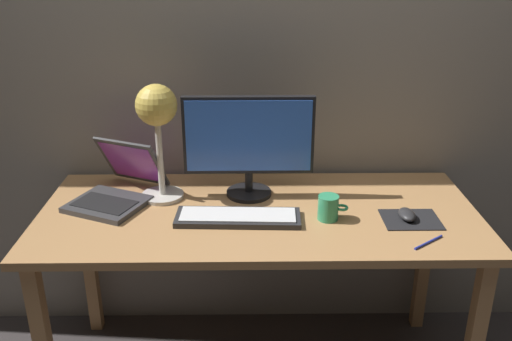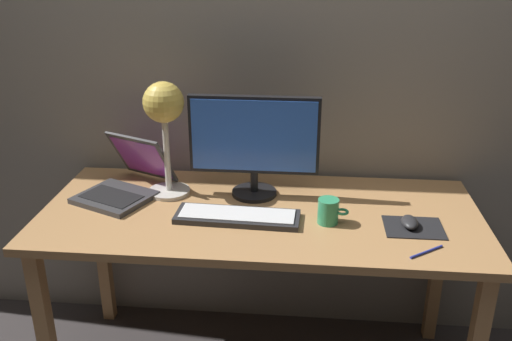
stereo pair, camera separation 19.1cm
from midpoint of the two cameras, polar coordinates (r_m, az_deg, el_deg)
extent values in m
cube|color=gray|center=(2.24, -2.39, 13.45)|extent=(4.80, 0.06, 2.60)
cube|color=tan|center=(2.04, -2.41, -4.59)|extent=(1.60, 0.70, 0.03)
cube|color=tan|center=(2.60, -18.86, -8.82)|extent=(0.05, 0.05, 0.71)
cube|color=tan|center=(2.56, 14.88, -8.75)|extent=(0.05, 0.05, 0.71)
cylinder|color=black|center=(2.16, -3.27, -2.35)|extent=(0.17, 0.17, 0.01)
cylinder|color=black|center=(2.14, -3.30, -1.18)|extent=(0.03, 0.03, 0.08)
cube|color=black|center=(2.07, -3.42, 3.63)|extent=(0.49, 0.03, 0.30)
cube|color=blue|center=(2.05, -3.44, 3.47)|extent=(0.47, 0.00, 0.27)
cube|color=#28282B|center=(1.96, -4.67, -4.94)|extent=(0.45, 0.16, 0.02)
cube|color=silver|center=(1.96, -4.68, -4.62)|extent=(0.41, 0.13, 0.01)
cube|color=#38383A|center=(2.15, -17.52, -3.38)|extent=(0.33, 0.31, 0.02)
cube|color=black|center=(2.14, -17.84, -3.29)|extent=(0.25, 0.21, 0.00)
cube|color=#38383A|center=(2.23, -15.05, 0.86)|extent=(0.29, 0.22, 0.20)
cube|color=purple|center=(2.23, -15.05, 0.86)|extent=(0.25, 0.19, 0.17)
cylinder|color=beige|center=(2.18, -12.08, -2.58)|extent=(0.16, 0.16, 0.01)
cylinder|color=silver|center=(2.11, -12.45, 1.56)|extent=(0.02, 0.02, 0.32)
sphere|color=gold|center=(2.05, -12.89, 6.55)|extent=(0.15, 0.15, 0.15)
sphere|color=#FFEAB2|center=(2.06, -12.85, 5.45)|extent=(0.05, 0.05, 0.05)
cube|color=black|center=(2.01, 13.06, -5.00)|extent=(0.20, 0.16, 0.00)
ellipsoid|color=#28282B|center=(2.01, 12.67, -4.50)|extent=(0.06, 0.10, 0.03)
cylinder|color=#339966|center=(1.96, 4.67, -3.90)|extent=(0.07, 0.07, 0.09)
torus|color=#339966|center=(1.96, 6.09, -3.88)|extent=(0.05, 0.05, 0.01)
cylinder|color=#2633A5|center=(1.88, 14.57, -7.24)|extent=(0.12, 0.09, 0.01)
camera|label=1|loc=(0.10, -92.86, -1.18)|focal=38.87mm
camera|label=2|loc=(0.10, 87.14, 1.18)|focal=38.87mm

